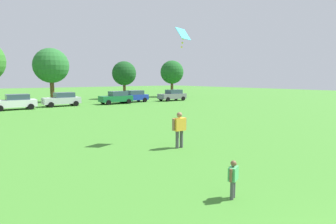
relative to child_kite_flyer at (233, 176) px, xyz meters
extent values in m
plane|color=#42842D|center=(-0.78, 25.10, -0.66)|extent=(160.00, 160.00, 0.00)
cylinder|color=#4C4C51|center=(-0.07, -0.03, -0.39)|extent=(0.10, 0.10, 0.54)
cylinder|color=#4C4C51|center=(0.07, 0.03, -0.39)|extent=(0.10, 0.10, 0.54)
cube|color=#4CB266|center=(0.00, 0.00, 0.08)|extent=(0.41, 0.33, 0.38)
cylinder|color=brown|center=(-0.21, -0.09, 0.09)|extent=(0.08, 0.08, 0.36)
cylinder|color=brown|center=(0.21, 0.09, 0.09)|extent=(0.08, 0.08, 0.36)
sphere|color=brown|center=(0.00, 0.00, 0.37)|extent=(0.17, 0.17, 0.17)
cylinder|color=#4C4C51|center=(2.30, 5.43, -0.23)|extent=(0.16, 0.16, 0.86)
cylinder|color=#4C4C51|center=(2.56, 5.42, -0.23)|extent=(0.16, 0.16, 0.86)
cube|color=yellow|center=(2.43, 5.42, 0.51)|extent=(0.59, 0.35, 0.61)
cylinder|color=#936B4C|center=(2.07, 5.44, 0.53)|extent=(0.13, 0.13, 0.57)
cylinder|color=#936B4C|center=(2.79, 5.41, 0.53)|extent=(0.13, 0.13, 0.57)
sphere|color=#936B4C|center=(2.43, 5.42, 0.97)|extent=(0.27, 0.27, 0.27)
cube|color=#3FBFE5|center=(3.61, 6.61, 5.05)|extent=(1.05, 0.74, 0.61)
sphere|color=yellow|center=(3.61, 6.61, 4.80)|extent=(0.10, 0.10, 0.10)
sphere|color=yellow|center=(3.56, 6.61, 4.58)|extent=(0.10, 0.10, 0.10)
sphere|color=yellow|center=(3.51, 6.61, 4.36)|extent=(0.10, 0.10, 0.10)
cube|color=white|center=(-1.45, 29.16, 0.04)|extent=(4.30, 1.80, 0.76)
cube|color=#334756|center=(-1.11, 29.16, 0.72)|extent=(2.24, 1.58, 0.60)
cylinder|color=black|center=(-2.92, 28.26, -0.34)|extent=(0.64, 0.22, 0.64)
cylinder|color=black|center=(0.01, 28.26, -0.34)|extent=(0.64, 0.22, 0.64)
cylinder|color=black|center=(0.01, 30.06, -0.34)|extent=(0.64, 0.22, 0.64)
cube|color=silver|center=(3.80, 30.13, 0.04)|extent=(4.30, 1.80, 0.76)
cube|color=#334756|center=(4.14, 30.13, 0.72)|extent=(2.24, 1.58, 0.60)
cylinder|color=black|center=(2.34, 29.23, -0.34)|extent=(0.64, 0.22, 0.64)
cylinder|color=black|center=(2.34, 31.03, -0.34)|extent=(0.64, 0.22, 0.64)
cylinder|color=black|center=(5.26, 29.23, -0.34)|extent=(0.64, 0.22, 0.64)
cylinder|color=black|center=(5.26, 31.03, -0.34)|extent=(0.64, 0.22, 0.64)
cube|color=#196B38|center=(10.57, 29.09, 0.04)|extent=(4.30, 1.80, 0.76)
cube|color=#334756|center=(10.91, 29.09, 0.72)|extent=(2.24, 1.58, 0.60)
cylinder|color=black|center=(9.11, 28.19, -0.34)|extent=(0.64, 0.22, 0.64)
cylinder|color=black|center=(9.11, 29.99, -0.34)|extent=(0.64, 0.22, 0.64)
cylinder|color=black|center=(12.03, 28.19, -0.34)|extent=(0.64, 0.22, 0.64)
cylinder|color=black|center=(12.03, 29.99, -0.34)|extent=(0.64, 0.22, 0.64)
cube|color=#1E38AD|center=(13.69, 30.05, 0.04)|extent=(4.30, 1.80, 0.76)
cube|color=#334756|center=(14.03, 30.05, 0.72)|extent=(2.24, 1.58, 0.60)
cylinder|color=black|center=(12.23, 29.15, -0.34)|extent=(0.64, 0.22, 0.64)
cylinder|color=black|center=(12.23, 30.95, -0.34)|extent=(0.64, 0.22, 0.64)
cylinder|color=black|center=(15.15, 29.15, -0.34)|extent=(0.64, 0.22, 0.64)
cylinder|color=black|center=(15.15, 30.95, -0.34)|extent=(0.64, 0.22, 0.64)
cube|color=slate|center=(19.89, 28.89, 0.04)|extent=(4.30, 1.80, 0.76)
cube|color=#334756|center=(20.23, 28.89, 0.72)|extent=(2.24, 1.58, 0.60)
cylinder|color=black|center=(18.43, 27.99, -0.34)|extent=(0.64, 0.22, 0.64)
cylinder|color=black|center=(18.43, 29.79, -0.34)|extent=(0.64, 0.22, 0.64)
cylinder|color=black|center=(21.35, 27.99, -0.34)|extent=(0.64, 0.22, 0.64)
cylinder|color=black|center=(21.35, 29.79, -0.34)|extent=(0.64, 0.22, 0.64)
cylinder|color=brown|center=(4.49, 37.03, 0.90)|extent=(0.57, 0.57, 3.11)
sphere|color=#286B2D|center=(4.49, 37.03, 4.55)|extent=(4.92, 4.92, 4.92)
cylinder|color=brown|center=(16.10, 37.16, 0.61)|extent=(0.47, 0.47, 2.54)
sphere|color=#194C1E|center=(16.10, 37.16, 3.59)|extent=(4.01, 4.01, 4.01)
cylinder|color=brown|center=(25.69, 36.53, 0.71)|extent=(0.50, 0.50, 2.72)
sphere|color=#1E5B23|center=(25.69, 36.53, 3.90)|extent=(4.30, 4.30, 4.30)
camera|label=1|loc=(-5.95, -4.96, 2.71)|focal=29.79mm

